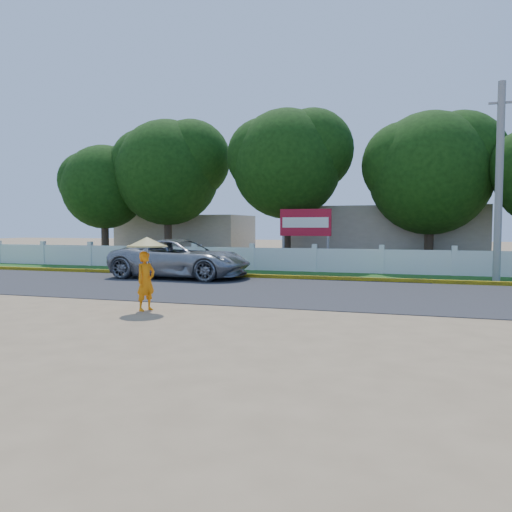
{
  "coord_description": "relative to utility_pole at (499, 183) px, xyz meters",
  "views": [
    {
      "loc": [
        4.11,
        -11.45,
        2.17
      ],
      "look_at": [
        0.0,
        2.0,
        1.3
      ],
      "focal_mm": 35.0,
      "sensor_mm": 36.0,
      "label": 1
    }
  ],
  "objects": [
    {
      "name": "building_far",
      "position": [
        -17.38,
        9.51,
        -2.39
      ],
      "size": [
        8.0,
        5.0,
        2.8
      ],
      "primitive_type": "cube",
      "color": "#B7AD99",
      "rests_on": "ground"
    },
    {
      "name": "building_near",
      "position": [
        -4.38,
        8.51,
        -2.19
      ],
      "size": [
        10.0,
        6.0,
        3.2
      ],
      "primitive_type": "cube",
      "color": "#B7AD99",
      "rests_on": "ground"
    },
    {
      "name": "monk_with_parasol",
      "position": [
        -9.6,
        -9.72,
        -2.56
      ],
      "size": [
        1.03,
        1.03,
        1.87
      ],
      "color": "orange",
      "rests_on": "ground"
    },
    {
      "name": "fence",
      "position": [
        -7.38,
        1.71,
        -3.24
      ],
      "size": [
        40.0,
        0.1,
        1.1
      ],
      "primitive_type": "cube",
      "color": "silver",
      "rests_on": "ground"
    },
    {
      "name": "tree_row",
      "position": [
        -3.52,
        4.69,
        1.22
      ],
      "size": [
        37.54,
        6.9,
        8.94
      ],
      "color": "#473828",
      "rests_on": "ground"
    },
    {
      "name": "utility_pole",
      "position": [
        0.0,
        0.0,
        0.0
      ],
      "size": [
        0.28,
        0.28,
        7.57
      ],
      "primitive_type": "cylinder",
      "color": "gray",
      "rests_on": "ground"
    },
    {
      "name": "grass_verge",
      "position": [
        -7.38,
        0.26,
        -3.77
      ],
      "size": [
        60.0,
        3.5,
        0.03
      ],
      "primitive_type": "cube",
      "color": "#2D601E",
      "rests_on": "ground"
    },
    {
      "name": "curb",
      "position": [
        -7.38,
        -1.44,
        -3.71
      ],
      "size": [
        40.0,
        0.18,
        0.16
      ],
      "primitive_type": "cube",
      "color": "yellow",
      "rests_on": "ground"
    },
    {
      "name": "road",
      "position": [
        -7.38,
        -4.99,
        -3.78
      ],
      "size": [
        60.0,
        7.0,
        0.02
      ],
      "primitive_type": "cube",
      "color": "#38383A",
      "rests_on": "ground"
    },
    {
      "name": "ground",
      "position": [
        -7.38,
        -9.49,
        -3.79
      ],
      "size": [
        120.0,
        120.0,
        0.0
      ],
      "primitive_type": "plane",
      "color": "#9E8460",
      "rests_on": "ground"
    },
    {
      "name": "billboard",
      "position": [
        -8.03,
        2.8,
        -1.65
      ],
      "size": [
        2.5,
        0.13,
        2.95
      ],
      "color": "gray",
      "rests_on": "ground"
    },
    {
      "name": "vehicle",
      "position": [
        -12.19,
        -2.35,
        -2.99
      ],
      "size": [
        5.81,
        2.79,
        1.6
      ],
      "primitive_type": "imported",
      "rotation": [
        0.0,
        0.0,
        1.55
      ],
      "color": "gray",
      "rests_on": "ground"
    }
  ]
}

